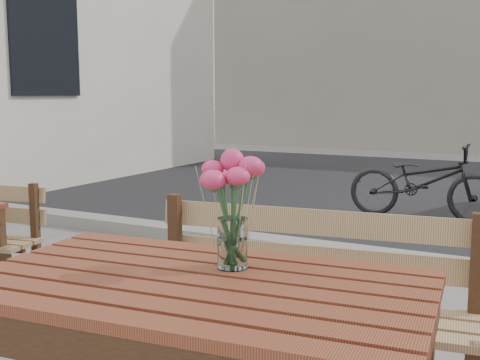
# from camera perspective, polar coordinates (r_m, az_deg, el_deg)

# --- Properties ---
(street) EXTENTS (30.00, 8.12, 0.12)m
(street) POSITION_cam_1_polar(r_m,az_deg,el_deg) (6.81, 17.90, -3.21)
(street) COLOR black
(street) RESTS_ON ground
(main_table) EXTENTS (1.37, 0.88, 0.81)m
(main_table) POSITION_cam_1_polar(r_m,az_deg,el_deg) (1.78, -4.07, -13.42)
(main_table) COLOR #5F2519
(main_table) RESTS_ON ground
(main_bench) EXTENTS (1.48, 0.62, 0.89)m
(main_bench) POSITION_cam_1_polar(r_m,az_deg,el_deg) (2.58, 6.52, -9.71)
(main_bench) COLOR olive
(main_bench) RESTS_ON ground
(main_vase) EXTENTS (0.20, 0.20, 0.36)m
(main_vase) POSITION_cam_1_polar(r_m,az_deg,el_deg) (1.79, -0.74, -1.39)
(main_vase) COLOR white
(main_vase) RESTS_ON main_table
(bicycle) EXTENTS (1.56, 0.57, 0.82)m
(bicycle) POSITION_cam_1_polar(r_m,az_deg,el_deg) (6.65, 16.96, -0.14)
(bicycle) COLOR black
(bicycle) RESTS_ON ground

